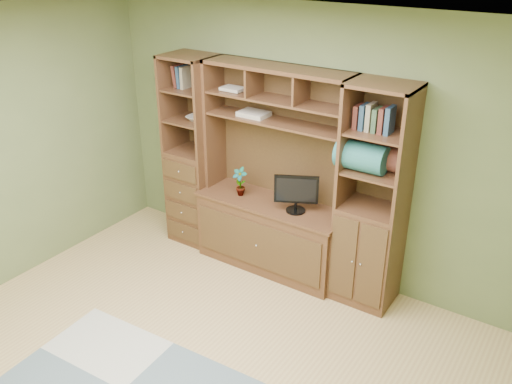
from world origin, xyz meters
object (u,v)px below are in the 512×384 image
Objects in this scene: right_tower at (373,199)px; monitor at (296,187)px; center_hutch at (271,175)px; left_tower at (193,152)px.

right_tower reaches higher than monitor.
monitor is (-0.72, -0.07, -0.04)m from right_tower.
center_hutch is 0.31m from monitor.
center_hutch reaches higher than monitor.
left_tower is at bearing 149.50° from monitor.
monitor is at bearing -3.29° from left_tower.
right_tower is at bearing 0.00° from left_tower.
center_hutch is 1.00× the size of left_tower.
center_hutch is 1.03m from right_tower.
center_hutch and right_tower have the same top height.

